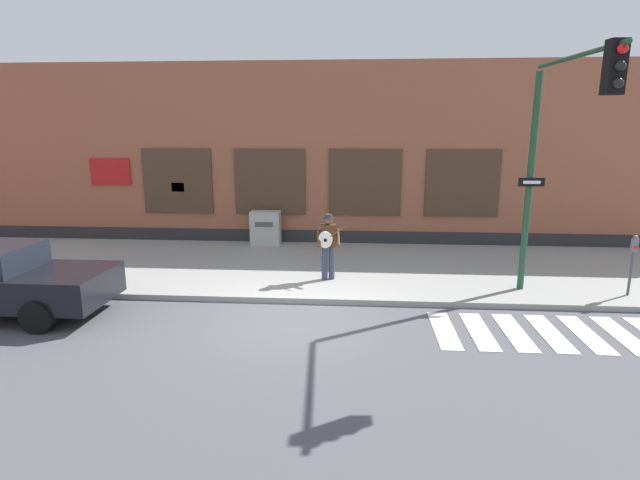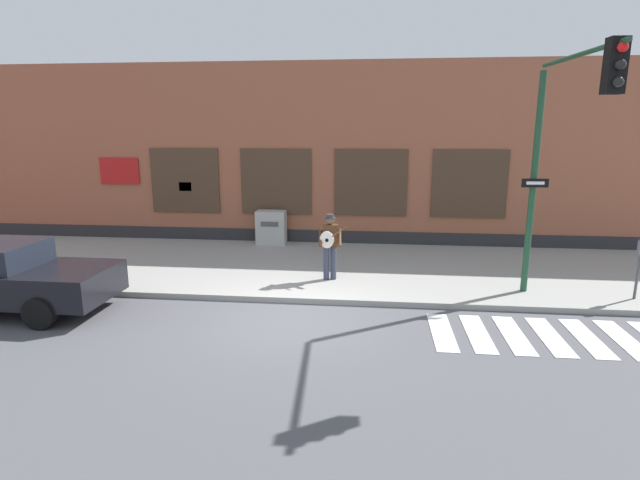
{
  "view_description": "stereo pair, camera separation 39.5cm",
  "coord_description": "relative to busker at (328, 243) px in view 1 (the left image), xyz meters",
  "views": [
    {
      "loc": [
        1.31,
        -9.81,
        3.96
      ],
      "look_at": [
        0.5,
        1.27,
        1.45
      ],
      "focal_mm": 28.0,
      "sensor_mm": 36.0,
      "label": 1
    },
    {
      "loc": [
        1.7,
        -9.77,
        3.96
      ],
      "look_at": [
        0.5,
        1.27,
        1.45
      ],
      "focal_mm": 28.0,
      "sensor_mm": 36.0,
      "label": 2
    }
  ],
  "objects": [
    {
      "name": "traffic_light",
      "position": [
        4.79,
        -1.67,
        2.67
      ],
      "size": [
        0.63,
        3.4,
        5.23
      ],
      "color": "#1E472D",
      "rests_on": "sidewalk"
    },
    {
      "name": "ground_plane",
      "position": [
        -0.61,
        -2.5,
        -1.1
      ],
      "size": [
        160.0,
        160.0,
        0.0
      ],
      "primitive_type": "plane",
      "color": "#4C4C51"
    },
    {
      "name": "building_backdrop",
      "position": [
        -0.61,
        6.24,
        1.92
      ],
      "size": [
        28.0,
        4.06,
        6.06
      ],
      "color": "#99563D",
      "rests_on": "ground"
    },
    {
      "name": "utility_box",
      "position": [
        -2.3,
        3.8,
        -0.41
      ],
      "size": [
        0.98,
        0.56,
        1.13
      ],
      "color": "#ADADA8",
      "rests_on": "sidewalk"
    },
    {
      "name": "busker",
      "position": [
        0.0,
        0.0,
        0.0
      ],
      "size": [
        0.73,
        0.56,
        1.7
      ],
      "color": "#33384C",
      "rests_on": "sidewalk"
    },
    {
      "name": "sidewalk",
      "position": [
        -0.61,
        1.36,
        -1.04
      ],
      "size": [
        28.0,
        5.78,
        0.13
      ],
      "color": "gray",
      "rests_on": "ground"
    },
    {
      "name": "parking_meter",
      "position": [
        7.08,
        -0.72,
        -0.03
      ],
      "size": [
        0.13,
        0.11,
        1.44
      ],
      "color": "#47474C",
      "rests_on": "sidewalk"
    },
    {
      "name": "crosswalk",
      "position": [
        4.89,
        -2.83,
        -1.1
      ],
      "size": [
        5.2,
        1.9,
        0.01
      ],
      "color": "silver",
      "rests_on": "ground"
    }
  ]
}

